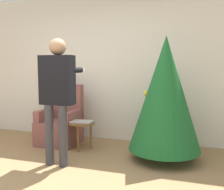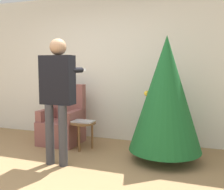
{
  "view_description": "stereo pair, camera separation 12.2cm",
  "coord_description": "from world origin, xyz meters",
  "px_view_note": "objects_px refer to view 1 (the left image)",
  "views": [
    {
      "loc": [
        1.8,
        -2.43,
        1.37
      ],
      "look_at": [
        0.67,
        1.04,
        0.97
      ],
      "focal_mm": 42.0,
      "sensor_mm": 36.0,
      "label": 1
    },
    {
      "loc": [
        1.91,
        -2.39,
        1.37
      ],
      "look_at": [
        0.67,
        1.04,
        0.97
      ],
      "focal_mm": 42.0,
      "sensor_mm": 36.0,
      "label": 2
    }
  ],
  "objects_px": {
    "armchair": "(61,124)",
    "person_standing": "(57,89)",
    "side_stool": "(82,126)",
    "christmas_tree": "(165,93)"
  },
  "relations": [
    {
      "from": "armchair",
      "to": "person_standing",
      "type": "distance_m",
      "value": 1.26
    },
    {
      "from": "armchair",
      "to": "person_standing",
      "type": "relative_size",
      "value": 0.6
    },
    {
      "from": "person_standing",
      "to": "side_stool",
      "type": "bearing_deg",
      "value": 87.13
    },
    {
      "from": "christmas_tree",
      "to": "side_stool",
      "type": "distance_m",
      "value": 1.48
    },
    {
      "from": "christmas_tree",
      "to": "person_standing",
      "type": "height_order",
      "value": "christmas_tree"
    },
    {
      "from": "christmas_tree",
      "to": "armchair",
      "type": "height_order",
      "value": "christmas_tree"
    },
    {
      "from": "christmas_tree",
      "to": "armchair",
      "type": "xyz_separation_m",
      "value": [
        -1.87,
        0.28,
        -0.63
      ]
    },
    {
      "from": "armchair",
      "to": "side_stool",
      "type": "relative_size",
      "value": 2.28
    },
    {
      "from": "christmas_tree",
      "to": "side_stool",
      "type": "relative_size",
      "value": 3.95
    },
    {
      "from": "person_standing",
      "to": "side_stool",
      "type": "relative_size",
      "value": 3.82
    }
  ]
}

